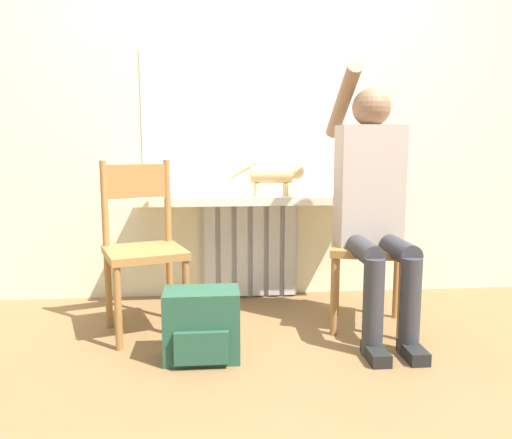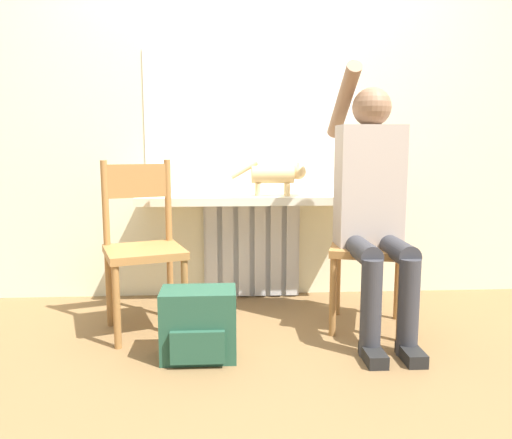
# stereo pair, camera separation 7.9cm
# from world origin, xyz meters

# --- Properties ---
(ground_plane) EXTENTS (12.00, 12.00, 0.00)m
(ground_plane) POSITION_xyz_m (0.00, 0.00, 0.00)
(ground_plane) COLOR brown
(wall_with_window) EXTENTS (7.00, 0.06, 2.70)m
(wall_with_window) POSITION_xyz_m (0.00, 1.23, 1.35)
(wall_with_window) COLOR beige
(wall_with_window) RESTS_ON ground_plane
(radiator) EXTENTS (0.63, 0.08, 0.64)m
(radiator) POSITION_xyz_m (0.00, 1.15, 0.32)
(radiator) COLOR silver
(radiator) RESTS_ON ground_plane
(windowsill) EXTENTS (1.42, 0.33, 0.05)m
(windowsill) POSITION_xyz_m (0.00, 1.04, 0.66)
(windowsill) COLOR beige
(windowsill) RESTS_ON radiator
(window_glass) EXTENTS (1.36, 0.01, 0.90)m
(window_glass) POSITION_xyz_m (0.00, 1.20, 1.14)
(window_glass) COLOR white
(window_glass) RESTS_ON windowsill
(chair_left) EXTENTS (0.50, 0.50, 0.92)m
(chair_left) POSITION_xyz_m (-0.61, 0.58, 0.47)
(chair_left) COLOR #9E6B38
(chair_left) RESTS_ON ground_plane
(chair_right) EXTENTS (0.49, 0.49, 0.92)m
(chair_right) POSITION_xyz_m (0.61, 0.58, 0.47)
(chair_right) COLOR #9E6B38
(chair_right) RESTS_ON ground_plane
(person) EXTENTS (0.36, 0.95, 1.42)m
(person) POSITION_xyz_m (0.60, 0.48, 0.72)
(person) COLOR #333338
(person) RESTS_ON ground_plane
(cat) EXTENTS (0.46, 0.11, 0.22)m
(cat) POSITION_xyz_m (0.15, 0.98, 0.82)
(cat) COLOR #DBB77A
(cat) RESTS_ON windowsill
(backpack) EXTENTS (0.35, 0.24, 0.33)m
(backpack) POSITION_xyz_m (-0.30, 0.18, 0.16)
(backpack) COLOR #234C38
(backpack) RESTS_ON ground_plane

